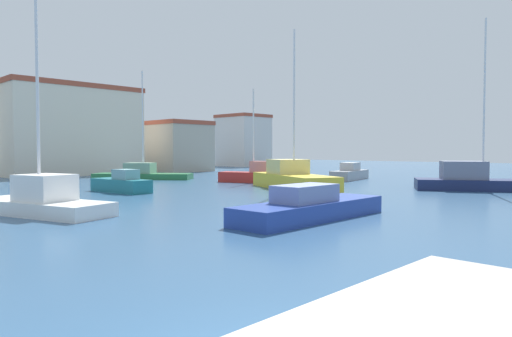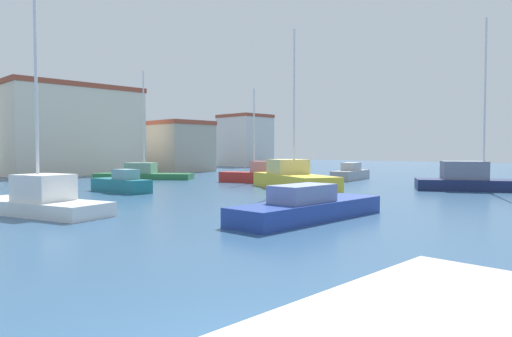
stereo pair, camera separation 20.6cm
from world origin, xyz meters
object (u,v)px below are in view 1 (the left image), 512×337
sailboat_navy_distant_north (477,180)px  sailboat_yellow_inner_mooring (293,178)px  sailboat_white_far_right (41,200)px  sailboat_red_mid_harbor (255,175)px  motorboat_teal_center_channel (121,184)px  motorboat_grey_behind_lamppost (350,174)px  motorboat_blue_far_left (310,207)px  sailboat_green_distant_east (142,173)px

sailboat_navy_distant_north → sailboat_yellow_inner_mooring: (-7.40, 9.19, 0.04)m
sailboat_navy_distant_north → sailboat_white_far_right: sailboat_navy_distant_north is taller
sailboat_yellow_inner_mooring → sailboat_white_far_right: bearing=-177.7°
sailboat_red_mid_harbor → motorboat_teal_center_channel: size_ratio=1.59×
sailboat_red_mid_harbor → motorboat_grey_behind_lamppost: (8.17, -3.49, -0.08)m
sailboat_navy_distant_north → sailboat_white_far_right: 25.35m
motorboat_grey_behind_lamppost → motorboat_blue_far_left: (-20.58, -11.53, -0.08)m
sailboat_red_mid_harbor → sailboat_white_far_right: (-18.93, -6.54, -0.05)m
sailboat_red_mid_harbor → motorboat_grey_behind_lamppost: size_ratio=1.33×
motorboat_teal_center_channel → sailboat_white_far_right: bearing=-137.7°
sailboat_white_far_right → sailboat_green_distant_east: (15.00, 16.74, -0.06)m
sailboat_yellow_inner_mooring → motorboat_blue_far_left: size_ratio=1.44×
sailboat_navy_distant_north → sailboat_white_far_right: size_ratio=1.28×
sailboat_green_distant_east → motorboat_blue_far_left: bearing=-108.6°
sailboat_red_mid_harbor → sailboat_green_distant_east: sailboat_green_distant_east is taller
sailboat_navy_distant_north → sailboat_yellow_inner_mooring: 11.80m
sailboat_white_far_right → sailboat_red_mid_harbor: bearing=19.1°
sailboat_yellow_inner_mooring → sailboat_navy_distant_north: bearing=-51.2°
motorboat_grey_behind_lamppost → sailboat_yellow_inner_mooring: bearing=-167.3°
sailboat_navy_distant_north → sailboat_green_distant_east: 26.79m
sailboat_navy_distant_north → sailboat_yellow_inner_mooring: size_ratio=1.04×
sailboat_yellow_inner_mooring → motorboat_grey_behind_lamppost: bearing=12.7°
sailboat_red_mid_harbor → motorboat_teal_center_channel: (-11.66, 0.08, -0.11)m
sailboat_red_mid_harbor → sailboat_yellow_inner_mooring: size_ratio=0.71×
sailboat_navy_distant_north → sailboat_yellow_inner_mooring: bearing=128.8°
sailboat_red_mid_harbor → sailboat_white_far_right: bearing=-160.9°
motorboat_grey_behind_lamppost → motorboat_teal_center_channel: bearing=169.8°
sailboat_navy_distant_north → motorboat_teal_center_channel: 22.48m
motorboat_grey_behind_lamppost → motorboat_blue_far_left: bearing=-150.7°
motorboat_blue_far_left → sailboat_red_mid_harbor: bearing=50.4°
sailboat_navy_distant_north → motorboat_blue_far_left: bearing=179.8°
sailboat_navy_distant_north → motorboat_teal_center_channel: (-16.60, 15.16, -0.15)m
sailboat_navy_distant_north → sailboat_yellow_inner_mooring: sailboat_navy_distant_north is taller
sailboat_yellow_inner_mooring → motorboat_blue_far_left: bearing=-137.4°
sailboat_white_far_right → sailboat_yellow_inner_mooring: bearing=2.3°
motorboat_blue_far_left → motorboat_grey_behind_lamppost: bearing=29.3°
sailboat_yellow_inner_mooring → motorboat_grey_behind_lamppost: sailboat_yellow_inner_mooring is taller
sailboat_yellow_inner_mooring → motorboat_grey_behind_lamppost: size_ratio=1.88×
sailboat_red_mid_harbor → sailboat_yellow_inner_mooring: sailboat_yellow_inner_mooring is taller
sailboat_red_mid_harbor → sailboat_green_distant_east: (-3.93, 10.20, -0.11)m
motorboat_teal_center_channel → motorboat_grey_behind_lamppost: 20.14m
sailboat_red_mid_harbor → sailboat_white_far_right: sailboat_white_far_right is taller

